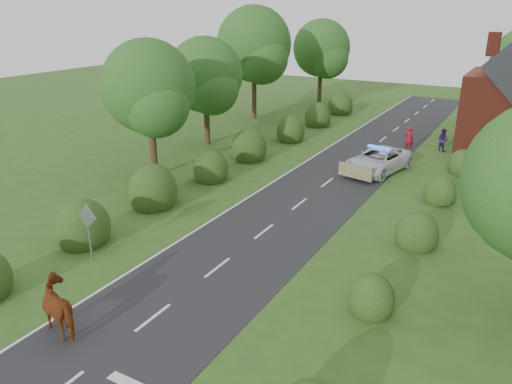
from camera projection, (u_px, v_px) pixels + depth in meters
The scene contains 14 objects.
ground at pixel (153, 318), 17.11m from camera, with size 120.00×120.00×0.00m, color #345121.
road at pixel (321, 188), 29.36m from camera, with size 6.00×70.00×0.02m, color black.
road_markings at pixel (281, 194), 28.39m from camera, with size 4.96×70.00×0.01m.
hedgerow_left at pixel (197, 174), 29.38m from camera, with size 2.75×50.41×3.00m.
hedgerow_right at pixel (422, 225), 23.04m from camera, with size 2.10×45.78×2.10m.
tree_left_a at pixel (151, 91), 29.40m from camera, with size 5.74×5.60×8.38m.
tree_left_b at pixel (207, 78), 36.72m from camera, with size 5.74×5.60×8.07m.
tree_left_c at pixel (256, 47), 45.01m from camera, with size 6.97×6.80×10.22m.
tree_left_d at pixel (323, 51), 52.37m from camera, with size 6.15×6.00×8.89m.
road_sign at pixel (88, 224), 20.46m from camera, with size 1.06×0.08×2.53m.
cow at pixel (64, 310), 16.21m from camera, with size 1.14×2.16×1.53m, color brown.
police_van at pixel (378, 160), 31.93m from camera, with size 3.67×5.96×1.68m.
pedestrian_red at pixel (409, 139), 36.47m from camera, with size 0.68×0.44×1.86m, color maroon.
pedestrian_purple at pixel (443, 140), 36.52m from camera, with size 0.82×0.64×1.69m, color #2F184F.
Camera 1 is at (10.19, -10.92, 10.04)m, focal length 35.00 mm.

